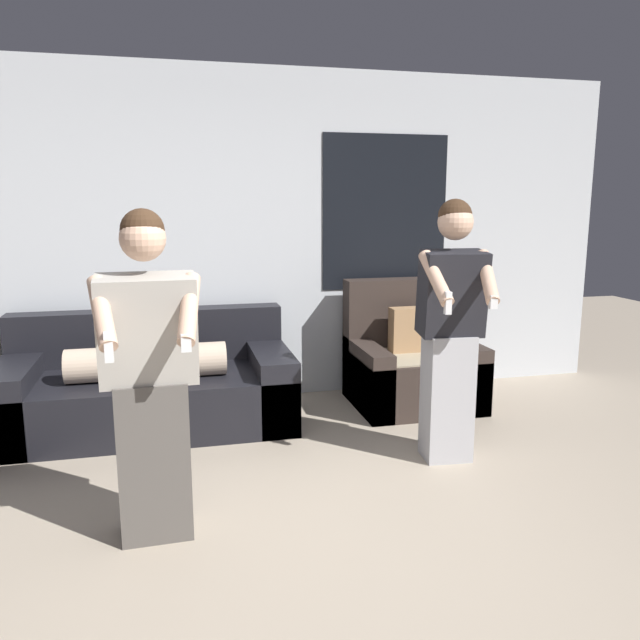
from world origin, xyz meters
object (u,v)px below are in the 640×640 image
(person_left, at_px, (150,380))
(person_right, at_px, (451,330))
(armchair, at_px, (411,364))
(couch, at_px, (150,387))

(person_left, xyz_separation_m, person_right, (1.81, 0.54, 0.04))
(armchair, distance_m, person_right, 1.25)
(person_left, bearing_deg, person_right, 16.51)
(couch, relative_size, person_right, 1.25)
(couch, relative_size, armchair, 2.06)
(couch, bearing_deg, armchair, 0.56)
(couch, xyz_separation_m, person_left, (0.07, -1.63, 0.52))
(couch, distance_m, armchair, 2.08)
(person_right, bearing_deg, couch, 149.75)
(person_right, bearing_deg, armchair, 79.96)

